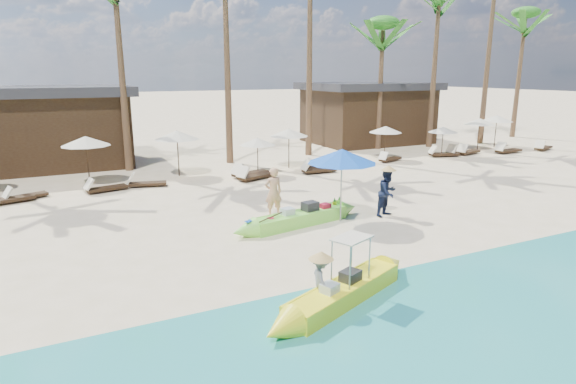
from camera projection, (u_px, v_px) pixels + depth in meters
name	position (u px, v px, depth m)	size (l,w,h in m)	color
ground	(318.00, 245.00, 14.38)	(240.00, 240.00, 0.00)	beige
wet_sand_strip	(437.00, 321.00, 10.02)	(240.00, 4.50, 0.01)	tan
green_canoe	(299.00, 218.00, 16.25)	(5.74, 1.37, 0.73)	#80EA47
yellow_canoe	(344.00, 291.00, 10.83)	(5.36, 2.50, 1.47)	yellow
tourist	(273.00, 192.00, 17.05)	(0.65, 0.43, 1.79)	tan
vendor_green	(387.00, 192.00, 17.14)	(0.84, 0.65, 1.73)	#121931
vendor_yellow	(321.00, 278.00, 10.48)	(0.64, 0.37, 0.99)	gray
blue_umbrella	(342.00, 156.00, 16.14)	(2.35, 2.35, 2.53)	#99999E
lounger_3_right	(5.00, 199.00, 18.83)	(1.98, 1.02, 0.64)	#322314
resort_parasol_4	(86.00, 141.00, 21.64)	(2.17, 2.17, 2.24)	#322314
lounger_4_left	(23.00, 195.00, 19.46)	(1.70, 1.03, 0.55)	#322314
lounger_4_right	(104.00, 187.00, 20.73)	(1.83, 0.91, 0.60)	#322314
resort_parasol_5	(177.00, 135.00, 23.50)	(2.20, 2.20, 2.26)	#322314
lounger_5_left	(145.00, 183.00, 21.66)	(1.80, 0.92, 0.58)	#322314
resort_parasol_6	(257.00, 142.00, 23.81)	(1.82, 1.82, 1.87)	#322314
lounger_6_left	(248.00, 173.00, 23.64)	(2.09, 1.07, 0.68)	#322314
lounger_6_right	(254.00, 175.00, 23.03)	(2.05, 1.23, 0.67)	#322314
resort_parasol_7	(289.00, 132.00, 25.52)	(2.06, 2.06, 2.12)	#322314
lounger_7_left	(317.00, 169.00, 24.54)	(1.87, 0.63, 0.63)	#322314
lounger_7_right	(319.00, 166.00, 25.34)	(1.78, 0.78, 0.58)	#322314
resort_parasol_8	(386.00, 129.00, 28.03)	(1.92, 1.92, 1.98)	#322314
lounger_8_left	(389.00, 159.00, 27.71)	(1.73, 0.98, 0.56)	#322314
resort_parasol_9	(443.00, 130.00, 29.01)	(1.78, 1.78, 1.83)	#322314
lounger_9_left	(442.00, 153.00, 29.30)	(1.93, 1.10, 0.63)	#322314
lounger_9_right	(457.00, 152.00, 29.92)	(1.99, 1.05, 0.65)	#322314
resort_parasol_10	(480.00, 122.00, 31.49)	(2.02, 2.02, 2.09)	#322314
lounger_10_left	(468.00, 151.00, 30.08)	(1.97, 1.02, 0.64)	#322314
lounger_10_right	(507.00, 150.00, 30.58)	(2.00, 0.70, 0.67)	#322314
resort_parasol_11	(497.00, 118.00, 32.68)	(2.12, 2.12, 2.18)	#322314
lounger_11_left	(543.00, 147.00, 31.73)	(1.95, 1.13, 0.63)	#322314
palm_6	(382.00, 40.00, 30.79)	(2.08, 2.08, 8.51)	brown
palm_7	(439.00, 9.00, 31.18)	(2.08, 2.08, 11.08)	brown
palm_9	(524.00, 31.00, 36.50)	(2.08, 2.08, 9.82)	brown
pavilion_west	(27.00, 127.00, 25.68)	(10.80, 6.60, 4.30)	#322314
pavilion_east	(367.00, 112.00, 35.06)	(8.80, 6.60, 4.30)	#322314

